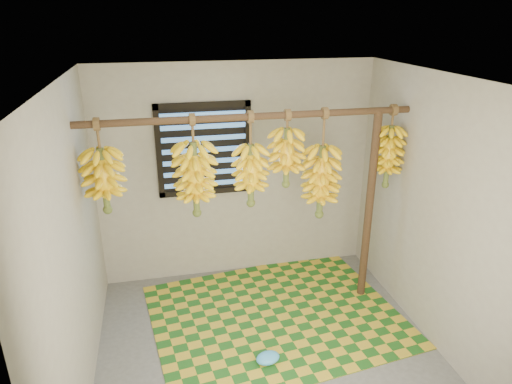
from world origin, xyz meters
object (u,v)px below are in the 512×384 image
object	(u,v)px
woven_mat	(275,315)
banana_bunch_d	(286,158)
banana_bunch_e	(321,182)
banana_bunch_f	(388,157)
banana_bunch_c	(251,175)
banana_bunch_a	(104,181)
banana_bunch_b	(195,179)
plastic_bag	(268,358)
support_post	(369,209)

from	to	relation	value
woven_mat	banana_bunch_d	distance (m)	1.61
banana_bunch_e	banana_bunch_f	size ratio (longest dim) A/B	1.31
banana_bunch_c	banana_bunch_e	size ratio (longest dim) A/B	0.83
banana_bunch_a	banana_bunch_b	distance (m)	0.78
woven_mat	banana_bunch_c	xyz separation A→B (m)	(-0.21, 0.18, 1.45)
plastic_bag	banana_bunch_c	bearing A→B (deg)	88.31
banana_bunch_a	banana_bunch_e	distance (m)	1.98
banana_bunch_b	banana_bunch_f	xyz separation A→B (m)	(1.87, -0.00, 0.09)
banana_bunch_f	banana_bunch_c	bearing A→B (deg)	180.00
banana_bunch_e	banana_bunch_c	bearing A→B (deg)	180.00
support_post	banana_bunch_d	distance (m)	1.07
banana_bunch_c	banana_bunch_d	distance (m)	0.37
banana_bunch_b	banana_bunch_f	distance (m)	1.88
woven_mat	plastic_bag	size ratio (longest dim) A/B	10.97
support_post	banana_bunch_e	size ratio (longest dim) A/B	1.87
banana_bunch_f	banana_bunch_d	bearing A→B (deg)	180.00
support_post	banana_bunch_f	xyz separation A→B (m)	(0.15, 0.00, 0.54)
woven_mat	banana_bunch_f	xyz separation A→B (m)	(1.15, 0.18, 1.54)
woven_mat	banana_bunch_b	distance (m)	1.63
support_post	banana_bunch_d	world-z (taller)	banana_bunch_d
banana_bunch_b	banana_bunch_d	bearing A→B (deg)	-0.00
banana_bunch_c	banana_bunch_f	world-z (taller)	same
woven_mat	plastic_bag	world-z (taller)	plastic_bag
support_post	banana_bunch_b	world-z (taller)	banana_bunch_b
support_post	plastic_bag	distance (m)	1.75
banana_bunch_e	plastic_bag	bearing A→B (deg)	-131.54
banana_bunch_f	woven_mat	bearing A→B (deg)	-171.38
banana_bunch_b	banana_bunch_e	size ratio (longest dim) A/B	0.88
support_post	plastic_bag	xyz separation A→B (m)	(-1.24, -0.80, -0.95)
banana_bunch_b	banana_bunch_d	size ratio (longest dim) A/B	1.30
support_post	plastic_bag	size ratio (longest dim) A/B	9.19
banana_bunch_a	banana_bunch_e	world-z (taller)	same
banana_bunch_a	banana_bunch_c	world-z (taller)	same
support_post	woven_mat	distance (m)	1.42
woven_mat	banana_bunch_e	xyz separation A→B (m)	(0.48, 0.18, 1.33)
support_post	banana_bunch_c	bearing A→B (deg)	180.00
banana_bunch_a	banana_bunch_f	bearing A→B (deg)	0.00
banana_bunch_d	banana_bunch_e	size ratio (longest dim) A/B	0.68
banana_bunch_a	banana_bunch_c	bearing A→B (deg)	0.00
banana_bunch_c	banana_bunch_d	world-z (taller)	same
support_post	banana_bunch_a	world-z (taller)	banana_bunch_a
support_post	banana_bunch_e	distance (m)	0.63
banana_bunch_a	banana_bunch_d	bearing A→B (deg)	0.00
banana_bunch_b	banana_bunch_f	size ratio (longest dim) A/B	1.15
support_post	banana_bunch_e	bearing A→B (deg)	180.00
banana_bunch_c	banana_bunch_e	distance (m)	0.70
banana_bunch_a	support_post	bearing A→B (deg)	0.00
banana_bunch_a	banana_bunch_e	bearing A→B (deg)	0.00
woven_mat	banana_bunch_c	size ratio (longest dim) A/B	2.70
plastic_bag	banana_bunch_d	world-z (taller)	banana_bunch_d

